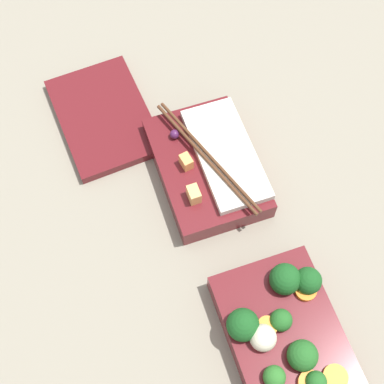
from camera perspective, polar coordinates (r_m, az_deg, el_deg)
The scene contains 4 objects.
ground_plane at distance 0.77m, azimuth 4.26°, elevation -6.57°, with size 3.00×3.00×0.00m, color gray.
bento_tray_vegetable at distance 0.72m, azimuth 9.75°, elevation -14.47°, with size 0.20×0.14×0.07m.
bento_tray_rice at distance 0.80m, azimuth 1.82°, elevation 2.86°, with size 0.22×0.14×0.06m.
bento_lid at distance 0.88m, azimuth -9.39°, elevation 7.95°, with size 0.20×0.14×0.02m, color maroon.
Camera 1 is at (-0.23, 0.14, 0.72)m, focal length 50.00 mm.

